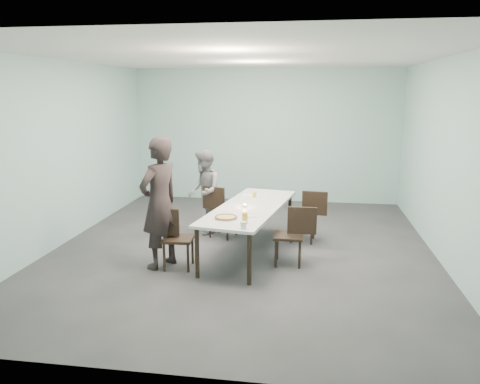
# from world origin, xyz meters

# --- Properties ---
(ground) EXTENTS (7.00, 7.00, 0.00)m
(ground) POSITION_xyz_m (0.00, 0.00, 0.00)
(ground) COLOR #333335
(ground) RESTS_ON ground
(room_shell) EXTENTS (6.02, 7.02, 3.01)m
(room_shell) POSITION_xyz_m (0.00, 0.00, 2.03)
(room_shell) COLOR #9DC5C2
(room_shell) RESTS_ON ground
(table) EXTENTS (1.33, 2.71, 0.75)m
(table) POSITION_xyz_m (0.13, -0.14, 0.69)
(table) COLOR white
(table) RESTS_ON ground
(chair_near_left) EXTENTS (0.62, 0.45, 0.87)m
(chair_near_left) POSITION_xyz_m (-0.87, -0.95, 0.50)
(chair_near_left) COLOR black
(chair_near_left) RESTS_ON ground
(chair_far_left) EXTENTS (0.65, 0.53, 0.87)m
(chair_far_left) POSITION_xyz_m (-0.51, 0.62, 0.50)
(chair_far_left) COLOR black
(chair_far_left) RESTS_ON ground
(chair_near_right) EXTENTS (0.61, 0.42, 0.87)m
(chair_near_right) POSITION_xyz_m (0.84, -0.56, 0.50)
(chair_near_right) COLOR black
(chair_near_right) RESTS_ON ground
(chair_far_right) EXTENTS (0.63, 0.46, 0.87)m
(chair_far_right) POSITION_xyz_m (1.02, 0.55, 0.50)
(chair_far_right) COLOR black
(chair_far_right) RESTS_ON ground
(diner_near) EXTENTS (0.72, 0.82, 1.89)m
(diner_near) POSITION_xyz_m (-1.05, -0.94, 0.94)
(diner_near) COLOR black
(diner_near) RESTS_ON ground
(diner_far) EXTENTS (0.74, 0.85, 1.50)m
(diner_far) POSITION_xyz_m (-0.81, 0.79, 0.75)
(diner_far) COLOR gray
(diner_far) RESTS_ON ground
(pizza) EXTENTS (0.34, 0.34, 0.04)m
(pizza) POSITION_xyz_m (-0.10, -0.92, 0.77)
(pizza) COLOR white
(pizza) RESTS_ON table
(side_plate) EXTENTS (0.18, 0.18, 0.01)m
(side_plate) POSITION_xyz_m (0.20, -0.73, 0.76)
(side_plate) COLOR white
(side_plate) RESTS_ON table
(beer_glass) EXTENTS (0.08, 0.08, 0.15)m
(beer_glass) POSITION_xyz_m (0.19, -1.12, 0.82)
(beer_glass) COLOR gold
(beer_glass) RESTS_ON table
(water_tumbler) EXTENTS (0.08, 0.08, 0.09)m
(water_tumbler) POSITION_xyz_m (0.21, -1.35, 0.80)
(water_tumbler) COLOR silver
(water_tumbler) RESTS_ON table
(tealight) EXTENTS (0.06, 0.06, 0.05)m
(tealight) POSITION_xyz_m (0.06, -0.21, 0.77)
(tealight) COLOR silver
(tealight) RESTS_ON table
(amber_tumbler) EXTENTS (0.07, 0.07, 0.08)m
(amber_tumbler) POSITION_xyz_m (0.13, 0.50, 0.79)
(amber_tumbler) COLOR gold
(amber_tumbler) RESTS_ON table
(menu) EXTENTS (0.33, 0.27, 0.01)m
(menu) POSITION_xyz_m (0.05, 0.62, 0.75)
(menu) COLOR silver
(menu) RESTS_ON table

